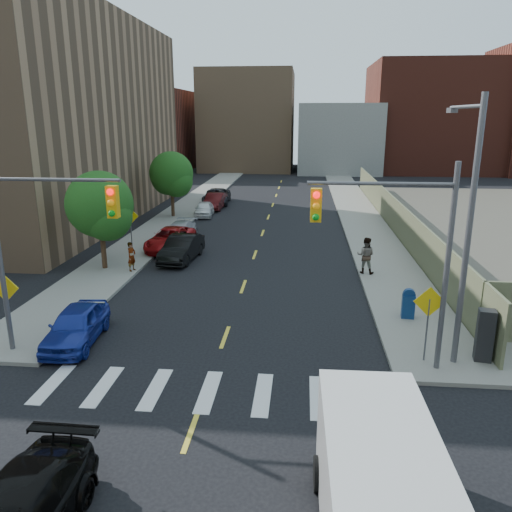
% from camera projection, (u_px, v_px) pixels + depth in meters
% --- Properties ---
extents(ground, '(160.00, 160.00, 0.00)m').
position_uv_depth(ground, '(173.00, 482.00, 11.75)').
color(ground, black).
rests_on(ground, ground).
extents(sidewalk_nw, '(3.50, 73.00, 0.15)m').
position_uv_depth(sidewalk_nw, '(201.00, 197.00, 52.20)').
color(sidewalk_nw, gray).
rests_on(sidewalk_nw, ground).
extents(sidewalk_ne, '(3.50, 73.00, 0.15)m').
position_uv_depth(sidewalk_ne, '(351.00, 200.00, 50.79)').
color(sidewalk_ne, gray).
rests_on(sidewalk_ne, ground).
extents(fence_north, '(0.12, 44.00, 2.50)m').
position_uv_depth(fence_north, '(392.00, 213.00, 37.37)').
color(fence_north, '#676C4B').
rests_on(fence_north, ground).
extents(bg_bldg_west, '(14.00, 18.00, 12.00)m').
position_uv_depth(bg_bldg_west, '(147.00, 131.00, 79.19)').
color(bg_bldg_west, '#592319').
rests_on(bg_bldg_west, ground).
extents(bg_bldg_midwest, '(14.00, 16.00, 15.00)m').
position_uv_depth(bg_bldg_midwest, '(249.00, 121.00, 79.25)').
color(bg_bldg_midwest, '#8C6B4C').
rests_on(bg_bldg_midwest, ground).
extents(bg_bldg_center, '(12.00, 16.00, 10.00)m').
position_uv_depth(bg_bldg_center, '(338.00, 138.00, 76.74)').
color(bg_bldg_center, gray).
rests_on(bg_bldg_center, ground).
extents(bg_bldg_east, '(18.00, 18.00, 16.00)m').
position_uv_depth(bg_bldg_east, '(430.00, 118.00, 76.57)').
color(bg_bldg_east, '#592319').
rests_on(bg_bldg_east, ground).
extents(signal_nw, '(4.59, 0.30, 7.00)m').
position_uv_depth(signal_nw, '(38.00, 232.00, 16.81)').
color(signal_nw, '#59595E').
rests_on(signal_nw, ground).
extents(signal_ne, '(4.59, 0.30, 7.00)m').
position_uv_depth(signal_ne, '(400.00, 240.00, 15.73)').
color(signal_ne, '#59595E').
rests_on(signal_ne, ground).
extents(streetlight_ne, '(0.25, 3.70, 9.00)m').
position_uv_depth(streetlight_ne, '(467.00, 214.00, 16.20)').
color(streetlight_ne, '#59595E').
rests_on(streetlight_ne, ground).
extents(warn_sign_nw, '(1.06, 0.06, 2.83)m').
position_uv_depth(warn_sign_nw, '(6.00, 296.00, 18.14)').
color(warn_sign_nw, '#59595E').
rests_on(warn_sign_nw, ground).
extents(warn_sign_ne, '(1.06, 0.06, 2.83)m').
position_uv_depth(warn_sign_ne, '(429.00, 310.00, 16.78)').
color(warn_sign_ne, '#59595E').
rests_on(warn_sign_ne, ground).
extents(warn_sign_midwest, '(1.06, 0.06, 2.83)m').
position_uv_depth(warn_sign_midwest, '(130.00, 221.00, 31.08)').
color(warn_sign_midwest, '#59595E').
rests_on(warn_sign_midwest, ground).
extents(tree_west_near, '(3.66, 3.64, 5.52)m').
position_uv_depth(tree_west_near, '(100.00, 209.00, 26.91)').
color(tree_west_near, '#332114').
rests_on(tree_west_near, ground).
extents(tree_west_far, '(3.66, 3.64, 5.52)m').
position_uv_depth(tree_west_far, '(172.00, 176.00, 41.28)').
color(tree_west_far, '#332114').
rests_on(tree_west_far, ground).
extents(parked_car_blue, '(2.01, 4.24, 1.40)m').
position_uv_depth(parked_car_blue, '(76.00, 325.00, 18.76)').
color(parked_car_blue, navy).
rests_on(parked_car_blue, ground).
extents(parked_car_black, '(1.96, 4.62, 1.48)m').
position_uv_depth(parked_car_black, '(182.00, 248.00, 29.53)').
color(parked_car_black, black).
rests_on(parked_car_black, ground).
extents(parked_car_red, '(2.54, 5.11, 1.39)m').
position_uv_depth(parked_car_red, '(170.00, 239.00, 31.90)').
color(parked_car_red, '#A51013').
rests_on(parked_car_red, ground).
extents(parked_car_silver, '(1.92, 4.35, 1.24)m').
position_uv_depth(parked_car_silver, '(180.00, 232.00, 34.31)').
color(parked_car_silver, '#A4A6AC').
rests_on(parked_car_silver, ground).
extents(parked_car_white, '(1.74, 3.76, 1.25)m').
position_uv_depth(parked_car_white, '(204.00, 209.00, 42.57)').
color(parked_car_white, white).
rests_on(parked_car_white, ground).
extents(parked_car_maroon, '(1.72, 4.42, 1.43)m').
position_uv_depth(parked_car_maroon, '(215.00, 201.00, 45.97)').
color(parked_car_maroon, '#3F0C0E').
rests_on(parked_car_maroon, ground).
extents(parked_car_grey, '(2.73, 5.38, 1.46)m').
position_uv_depth(parked_car_grey, '(217.00, 196.00, 48.53)').
color(parked_car_grey, black).
rests_on(parked_car_grey, ground).
extents(cargo_van, '(2.43, 5.63, 2.56)m').
position_uv_depth(cargo_van, '(380.00, 494.00, 9.52)').
color(cargo_van, silver).
rests_on(cargo_van, ground).
extents(mailbox, '(0.56, 0.45, 1.27)m').
position_uv_depth(mailbox, '(408.00, 304.00, 20.75)').
color(mailbox, navy).
rests_on(mailbox, sidewalk_ne).
extents(payphone, '(0.62, 0.54, 1.85)m').
position_uv_depth(payphone, '(485.00, 335.00, 17.04)').
color(payphone, black).
rests_on(payphone, sidewalk_ne).
extents(pedestrian_west, '(0.55, 0.67, 1.60)m').
position_uv_depth(pedestrian_west, '(132.00, 256.00, 27.04)').
color(pedestrian_west, gray).
rests_on(pedestrian_west, sidewalk_nw).
extents(pedestrian_east, '(1.12, 0.97, 1.97)m').
position_uv_depth(pedestrian_east, '(366.00, 255.00, 26.57)').
color(pedestrian_east, gray).
rests_on(pedestrian_east, sidewalk_ne).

